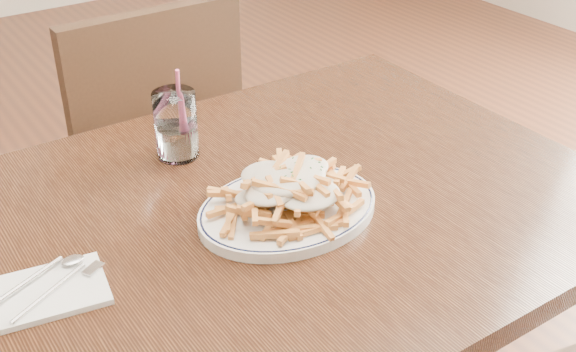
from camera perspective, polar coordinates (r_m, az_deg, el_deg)
table at (r=1.17m, az=-3.63°, el=-6.23°), size 1.20×0.80×0.75m
chair_far at (r=1.81m, az=-11.09°, el=1.77°), size 0.42×0.42×0.90m
fries_plate at (r=1.11m, az=0.00°, el=-2.64°), size 0.33×0.30×0.02m
loaded_fries at (r=1.09m, az=0.00°, el=-0.65°), size 0.27×0.24×0.07m
napkin at (r=1.02m, az=-18.99°, el=-8.79°), size 0.19×0.14×0.01m
cutlery at (r=1.02m, az=-19.16°, el=-8.34°), size 0.16×0.12×0.01m
water_glass at (r=1.27m, az=-8.82°, el=3.70°), size 0.07×0.07×0.16m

